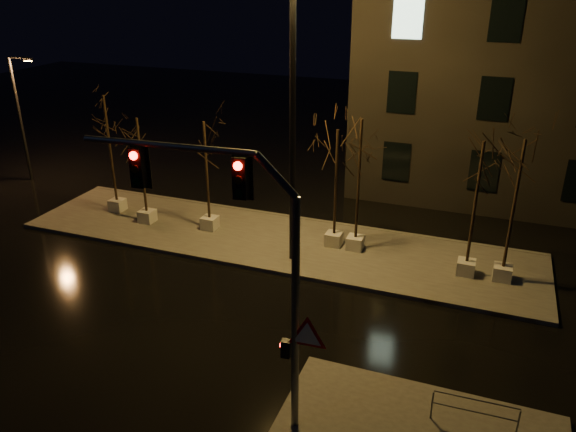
% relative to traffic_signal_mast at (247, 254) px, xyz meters
% --- Properties ---
extents(ground, '(90.00, 90.00, 0.00)m').
position_rel_traffic_signal_mast_xyz_m(ground, '(-3.37, 3.74, -4.77)').
color(ground, black).
rests_on(ground, ground).
extents(median, '(22.00, 5.00, 0.15)m').
position_rel_traffic_signal_mast_xyz_m(median, '(-3.37, 9.74, -4.70)').
color(median, '#484540').
rests_on(median, ground).
extents(tree_0, '(1.80, 1.80, 5.61)m').
position_rel_traffic_signal_mast_xyz_m(tree_0, '(-11.40, 10.01, -0.37)').
color(tree_0, '#B7B4AB').
rests_on(tree_0, median).
extents(tree_1, '(1.80, 1.80, 4.90)m').
position_rel_traffic_signal_mast_xyz_m(tree_1, '(-9.34, 9.38, -0.91)').
color(tree_1, '#B7B4AB').
rests_on(tree_1, median).
extents(tree_2, '(1.80, 1.80, 4.93)m').
position_rel_traffic_signal_mast_xyz_m(tree_2, '(-6.34, 9.73, -0.88)').
color(tree_2, '#B7B4AB').
rests_on(tree_2, median).
extents(tree_3, '(1.80, 1.80, 5.03)m').
position_rel_traffic_signal_mast_xyz_m(tree_3, '(-0.77, 10.08, -0.81)').
color(tree_3, '#B7B4AB').
rests_on(tree_3, median).
extents(tree_4, '(1.80, 1.80, 5.54)m').
position_rel_traffic_signal_mast_xyz_m(tree_4, '(0.15, 10.04, -0.42)').
color(tree_4, '#B7B4AB').
rests_on(tree_4, median).
extents(tree_5, '(1.80, 1.80, 5.28)m').
position_rel_traffic_signal_mast_xyz_m(tree_5, '(4.53, 9.48, -0.62)').
color(tree_5, '#B7B4AB').
rests_on(tree_5, median).
extents(tree_6, '(1.80, 1.80, 5.46)m').
position_rel_traffic_signal_mast_xyz_m(tree_6, '(5.81, 9.53, -0.48)').
color(tree_6, '#B7B4AB').
rests_on(tree_6, median).
extents(traffic_signal_mast, '(5.76, 0.49, 7.04)m').
position_rel_traffic_signal_mast_xyz_m(traffic_signal_mast, '(0.00, 0.00, 0.00)').
color(traffic_signal_mast, '#505357').
rests_on(traffic_signal_mast, sidewalk_corner).
extents(streetlight_main, '(2.78, 0.42, 11.12)m').
position_rel_traffic_signal_mast_xyz_m(streetlight_main, '(-1.98, 8.38, 1.79)').
color(streetlight_main, black).
rests_on(streetlight_main, median).
extents(streetlight_far, '(1.27, 0.54, 6.60)m').
position_rel_traffic_signal_mast_xyz_m(streetlight_far, '(-18.71, 12.33, -1.15)').
color(streetlight_far, black).
rests_on(streetlight_far, ground).
extents(guard_rail_a, '(2.07, 0.11, 0.89)m').
position_rel_traffic_signal_mast_xyz_m(guard_rail_a, '(5.31, 1.51, -4.04)').
color(guard_rail_a, '#505357').
rests_on(guard_rail_a, sidewalk_corner).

